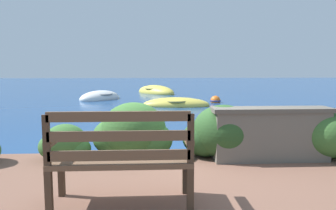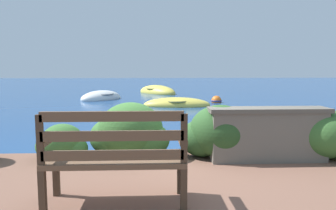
{
  "view_description": "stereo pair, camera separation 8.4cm",
  "coord_description": "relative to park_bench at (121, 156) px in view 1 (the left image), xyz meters",
  "views": [
    {
      "loc": [
        -0.54,
        -4.96,
        1.53
      ],
      "look_at": [
        -0.01,
        4.83,
        0.38
      ],
      "focal_mm": 35.0,
      "sensor_mm": 36.0,
      "label": 1
    },
    {
      "loc": [
        -0.46,
        -4.96,
        1.53
      ],
      "look_at": [
        -0.01,
        4.83,
        0.38
      ],
      "focal_mm": 35.0,
      "sensor_mm": 36.0,
      "label": 2
    }
  ],
  "objects": [
    {
      "name": "hedge_clump_left",
      "position": [
        -0.94,
        1.59,
        -0.26
      ],
      "size": [
        0.75,
        0.54,
        0.51
      ],
      "color": "#38662D",
      "rests_on": "patio_terrace"
    },
    {
      "name": "hedge_clump_far_right",
      "position": [
        2.78,
        1.48,
        -0.17
      ],
      "size": [
        1.06,
        0.76,
        0.72
      ],
      "color": "#38662D",
      "rests_on": "patio_terrace"
    },
    {
      "name": "hedge_clump_right",
      "position": [
        1.31,
        1.61,
        -0.15
      ],
      "size": [
        1.13,
        0.81,
        0.77
      ],
      "color": "#284C23",
      "rests_on": "patio_terrace"
    },
    {
      "name": "rowboat_nearest",
      "position": [
        1.29,
        9.66,
        -0.65
      ],
      "size": [
        2.67,
        1.21,
        0.6
      ],
      "rotation": [
        0.0,
        0.0,
        6.22
      ],
      "color": "#DBC64C",
      "rests_on": "ground_plane"
    },
    {
      "name": "park_bench",
      "position": [
        0.0,
        0.0,
        0.0
      ],
      "size": [
        1.34,
        0.48,
        0.93
      ],
      "rotation": [
        0.0,
        0.0,
        -0.06
      ],
      "color": "#433123",
      "rests_on": "patio_terrace"
    },
    {
      "name": "rowboat_far",
      "position": [
        0.6,
        15.87,
        -0.63
      ],
      "size": [
        2.74,
        3.15,
        0.83
      ],
      "rotation": [
        0.0,
        0.0,
        2.19
      ],
      "color": "#DBC64C",
      "rests_on": "ground_plane"
    },
    {
      "name": "hedge_clump_centre",
      "position": [
        0.01,
        1.7,
        -0.14
      ],
      "size": [
        1.18,
        0.85,
        0.8
      ],
      "color": "#38662D",
      "rests_on": "patio_terrace"
    },
    {
      "name": "ground_plane",
      "position": [
        0.82,
        1.95,
        -0.7
      ],
      "size": [
        80.0,
        80.0,
        0.0
      ],
      "color": "navy"
    },
    {
      "name": "rowboat_mid",
      "position": [
        -2.08,
        12.43,
        -0.64
      ],
      "size": [
        2.33,
        2.51,
        0.75
      ],
      "rotation": [
        0.0,
        0.0,
        4.05
      ],
      "color": "silver",
      "rests_on": "ground_plane"
    },
    {
      "name": "stone_wall",
      "position": [
        1.96,
        1.41,
        -0.1
      ],
      "size": [
        1.67,
        0.39,
        0.75
      ],
      "color": "#666056",
      "rests_on": "patio_terrace"
    },
    {
      "name": "mooring_buoy",
      "position": [
        3.08,
        10.89,
        -0.63
      ],
      "size": [
        0.48,
        0.48,
        0.44
      ],
      "color": "orange",
      "rests_on": "ground_plane"
    }
  ]
}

